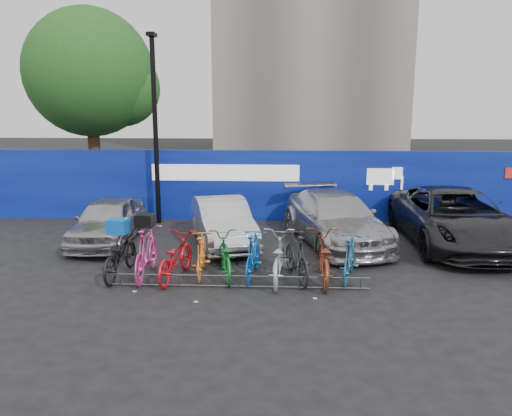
# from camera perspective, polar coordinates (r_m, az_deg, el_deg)

# --- Properties ---
(ground) EXTENTS (100.00, 100.00, 0.00)m
(ground) POSITION_cam_1_polar(r_m,az_deg,el_deg) (11.47, -1.70, -8.11)
(ground) COLOR black
(ground) RESTS_ON ground
(hoarding) EXTENTS (22.00, 0.18, 2.40)m
(hoarding) POSITION_cam_1_polar(r_m,az_deg,el_deg) (16.99, -0.11, 2.59)
(hoarding) COLOR navy
(hoarding) RESTS_ON ground
(tree) EXTENTS (5.40, 5.20, 7.80)m
(tree) POSITION_cam_1_polar(r_m,az_deg,el_deg) (22.21, -17.86, 14.16)
(tree) COLOR #382314
(tree) RESTS_ON ground
(lamppost) EXTENTS (0.25, 0.50, 6.11)m
(lamppost) POSITION_cam_1_polar(r_m,az_deg,el_deg) (16.68, -11.45, 9.33)
(lamppost) COLOR black
(lamppost) RESTS_ON ground
(bike_rack) EXTENTS (5.60, 0.03, 0.30)m
(bike_rack) POSITION_cam_1_polar(r_m,az_deg,el_deg) (10.85, -1.96, -8.37)
(bike_rack) COLOR #595B60
(bike_rack) RESTS_ON ground
(car_0) EXTENTS (1.65, 3.88, 1.31)m
(car_0) POSITION_cam_1_polar(r_m,az_deg,el_deg) (14.84, -16.54, -1.39)
(car_0) COLOR #A1A1A6
(car_0) RESTS_ON ground
(car_1) EXTENTS (2.45, 4.17, 1.30)m
(car_1) POSITION_cam_1_polar(r_m,az_deg,el_deg) (14.10, -3.87, -1.62)
(car_1) COLOR #B6B7BB
(car_1) RESTS_ON ground
(car_2) EXTENTS (3.22, 5.32, 1.44)m
(car_2) POSITION_cam_1_polar(r_m,az_deg,el_deg) (14.39, 9.02, -1.17)
(car_2) COLOR #A6A6AB
(car_2) RESTS_ON ground
(car_3) EXTENTS (2.68, 5.73, 1.59)m
(car_3) POSITION_cam_1_polar(r_m,az_deg,el_deg) (15.02, 21.71, -1.04)
(car_3) COLOR black
(car_3) RESTS_ON ground
(bike_0) EXTENTS (0.77, 1.99, 1.03)m
(bike_0) POSITION_cam_1_polar(r_m,az_deg,el_deg) (11.89, -15.30, -5.19)
(bike_0) COLOR black
(bike_0) RESTS_ON ground
(bike_1) EXTENTS (0.59, 2.00, 1.20)m
(bike_1) POSITION_cam_1_polar(r_m,az_deg,el_deg) (11.67, -12.41, -4.94)
(bike_1) COLOR #D73C99
(bike_1) RESTS_ON ground
(bike_2) EXTENTS (1.00, 2.03, 1.02)m
(bike_2) POSITION_cam_1_polar(r_m,az_deg,el_deg) (11.47, -9.22, -5.56)
(bike_2) COLOR red
(bike_2) RESTS_ON ground
(bike_3) EXTENTS (0.58, 1.70, 1.00)m
(bike_3) POSITION_cam_1_polar(r_m,az_deg,el_deg) (11.56, -6.29, -5.38)
(bike_3) COLOR orange
(bike_3) RESTS_ON ground
(bike_4) EXTENTS (1.04, 2.00, 1.00)m
(bike_4) POSITION_cam_1_polar(r_m,az_deg,el_deg) (11.47, -3.59, -5.49)
(bike_4) COLOR #106C27
(bike_4) RESTS_ON ground
(bike_5) EXTENTS (0.69, 1.82, 1.07)m
(bike_5) POSITION_cam_1_polar(r_m,az_deg,el_deg) (11.36, -0.35, -5.46)
(bike_5) COLOR #0E52A5
(bike_5) RESTS_ON ground
(bike_6) EXTENTS (0.82, 2.08, 1.08)m
(bike_6) POSITION_cam_1_polar(r_m,az_deg,el_deg) (11.20, 2.48, -5.69)
(bike_6) COLOR #ABAFB4
(bike_6) RESTS_ON ground
(bike_7) EXTENTS (0.94, 1.89, 1.09)m
(bike_7) POSITION_cam_1_polar(r_m,az_deg,el_deg) (11.27, 4.66, -5.56)
(bike_7) COLOR #252527
(bike_7) RESTS_ON ground
(bike_8) EXTENTS (0.75, 2.10, 1.10)m
(bike_8) POSITION_cam_1_polar(r_m,az_deg,el_deg) (11.27, 7.68, -5.62)
(bike_8) COLOR brown
(bike_8) RESTS_ON ground
(bike_9) EXTENTS (0.90, 1.76, 1.02)m
(bike_9) POSITION_cam_1_polar(r_m,az_deg,el_deg) (11.44, 10.65, -5.67)
(bike_9) COLOR #225A7A
(bike_9) RESTS_ON ground
(cargo_crate) EXTENTS (0.50, 0.42, 0.32)m
(cargo_crate) POSITION_cam_1_polar(r_m,az_deg,el_deg) (11.72, -15.48, -2.03)
(cargo_crate) COLOR blue
(cargo_crate) RESTS_ON bike_0
(cargo_topcase) EXTENTS (0.41, 0.37, 0.28)m
(cargo_topcase) POSITION_cam_1_polar(r_m,az_deg,el_deg) (11.49, -12.57, -1.40)
(cargo_topcase) COLOR black
(cargo_topcase) RESTS_ON bike_1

